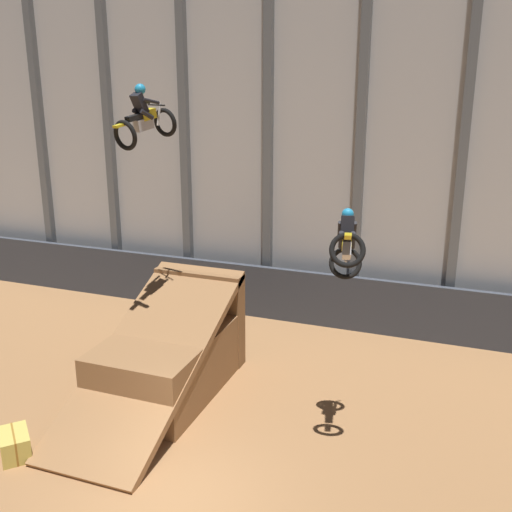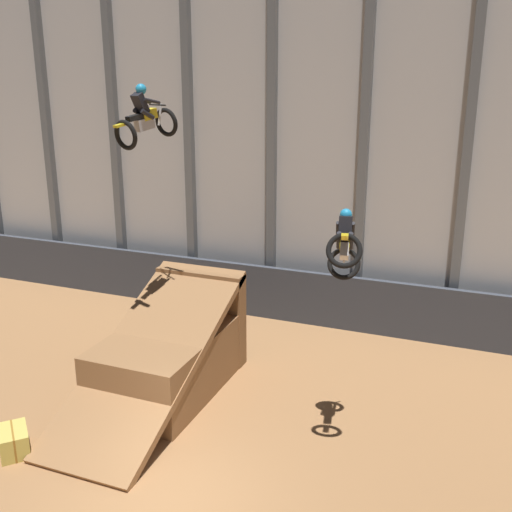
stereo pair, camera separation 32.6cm
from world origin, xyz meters
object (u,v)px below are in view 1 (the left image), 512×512
dirt_ramp (171,354)px  rider_bike_left_air (144,119)px  hay_bale_trackside (15,444)px  rider_bike_right_air (347,246)px

dirt_ramp → rider_bike_left_air: bearing=161.9°
dirt_ramp → hay_bale_trackside: bearing=-114.3°
rider_bike_left_air → hay_bale_trackside: bearing=-92.2°
rider_bike_left_air → rider_bike_right_air: rider_bike_left_air is taller
dirt_ramp → hay_bale_trackside: 4.39m
dirt_ramp → rider_bike_left_air: size_ratio=3.37×
rider_bike_left_air → rider_bike_right_air: (5.28, -0.89, -2.44)m
dirt_ramp → hay_bale_trackside: (-1.79, -3.95, -0.69)m
dirt_ramp → rider_bike_right_air: bearing=-8.5°
dirt_ramp → rider_bike_right_air: size_ratio=3.50×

